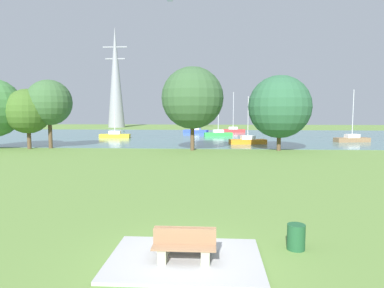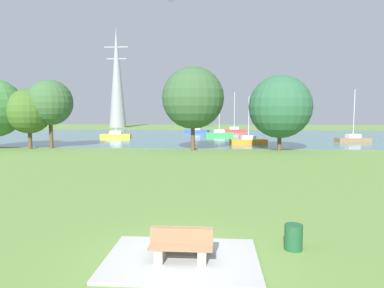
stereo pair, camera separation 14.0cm
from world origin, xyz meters
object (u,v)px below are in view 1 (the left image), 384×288
Objects in this scene: litter_bin at (296,237)px; sailboat_red at (233,130)px; sailboat_green at (218,133)px; sailboat_blue at (196,131)px; sailboat_orange at (248,141)px; tree_west_near at (192,98)px; tree_east_near at (280,107)px; bench_facing_water at (186,242)px; bench_facing_inland at (184,249)px; sailboat_brown at (352,139)px; tree_west_far at (28,111)px; electricity_pylon at (116,78)px; sailboat_yellow at (115,135)px; tree_mid_shore at (49,103)px.

sailboat_red reaches higher than litter_bin.
sailboat_blue is at bearing 117.57° from sailboat_green.
litter_bin is 0.13× the size of sailboat_orange.
tree_west_near is 9.51m from tree_east_near.
sailboat_orange reaches higher than bench_facing_water.
sailboat_red is at bearing 85.79° from bench_facing_inland.
tree_east_near reaches higher than sailboat_green.
sailboat_blue is 9.39m from sailboat_green.
tree_east_near reaches higher than sailboat_blue.
sailboat_green is 0.80× the size of tree_east_near.
sailboat_orange is 15.31m from sailboat_brown.
sailboat_blue is (-7.48, -2.56, -0.01)m from sailboat_red.
sailboat_green is at bearing 104.57° from sailboat_orange.
tree_west_near is (18.79, -0.33, 1.45)m from tree_west_far.
tree_east_near is (2.68, -7.40, 4.33)m from sailboat_orange.
sailboat_green reaches higher than bench_facing_inland.
electricity_pylon is at bearing 134.80° from sailboat_blue.
tree_east_near is at bearing 80.93° from litter_bin.
tree_east_near reaches higher than bench_facing_inland.
litter_bin is 0.09× the size of tree_west_near.
bench_facing_inland is at bearing -86.77° from tree_west_near.
sailboat_green is at bearing -49.12° from electricity_pylon.
tree_west_near is at bearing -87.55° from sailboat_blue.
sailboat_brown reaches higher than sailboat_orange.
sailboat_yellow is (-19.77, -16.11, -0.01)m from sailboat_red.
sailboat_red is at bearing 73.95° from sailboat_green.
bench_facing_inland is at bearing -90.00° from bench_facing_water.
bench_facing_inland is 50.91m from sailboat_green.
sailboat_yellow reaches higher than tree_west_far.
sailboat_yellow is at bearing 144.35° from tree_east_near.
litter_bin is at bearing -92.85° from sailboat_orange.
sailboat_orange is 0.86× the size of sailboat_brown.
tree_west_far is at bearing -127.39° from sailboat_red.
sailboat_green is 0.96× the size of tree_west_far.
sailboat_blue is at bearing 92.85° from bench_facing_water.
sailboat_brown is 29.57m from sailboat_blue.
sailboat_brown is at bearing -29.37° from sailboat_green.
tree_mid_shore reaches higher than litter_bin.
bench_facing_water is 44.63m from sailboat_brown.
sailboat_red is at bearing 39.17° from sailboat_yellow.
litter_bin is at bearing 21.65° from bench_facing_inland.
electricity_pylon reaches higher than sailboat_red.
sailboat_red is 1.18× the size of tree_west_far.
sailboat_yellow is (-20.38, 9.14, 0.01)m from sailboat_orange.
litter_bin is (3.40, 0.81, -0.07)m from bench_facing_water.
sailboat_blue is at bearing -45.20° from electricity_pylon.
tree_west_far is 18.85m from tree_west_near.
electricity_pylon is at bearing 107.15° from bench_facing_inland.
sailboat_orange is (5.15, 36.53, -0.02)m from bench_facing_inland.
tree_east_near reaches higher than bench_facing_water.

